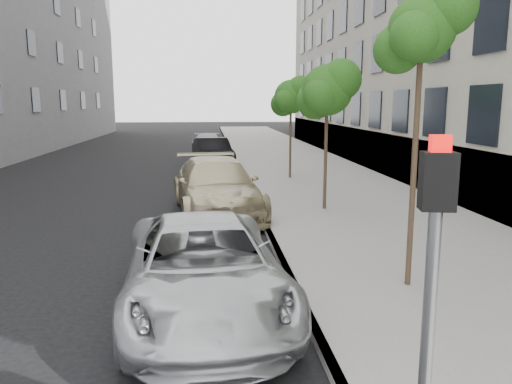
{
  "coord_description": "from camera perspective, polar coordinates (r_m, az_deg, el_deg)",
  "views": [
    {
      "loc": [
        -0.33,
        -6.72,
        3.37
      ],
      "look_at": [
        0.66,
        3.54,
        1.5
      ],
      "focal_mm": 35.0,
      "sensor_mm": 36.0,
      "label": 1
    }
  ],
  "objects": [
    {
      "name": "sedan_blue",
      "position": [
        20.43,
        -5.28,
        2.54
      ],
      "size": [
        1.82,
        3.87,
        1.28
      ],
      "primitive_type": "imported",
      "rotation": [
        0.0,
        0.0,
        0.08
      ],
      "color": "#111E39",
      "rests_on": "ground"
    },
    {
      "name": "tree_mid",
      "position": [
        15.15,
        8.24,
        11.46
      ],
      "size": [
        1.82,
        1.62,
        4.47
      ],
      "color": "#38281C",
      "rests_on": "sidewalk"
    },
    {
      "name": "sidewalk",
      "position": [
        31.24,
        3.06,
        4.18
      ],
      "size": [
        6.4,
        72.0,
        0.14
      ],
      "primitive_type": "cube",
      "color": "gray",
      "rests_on": "ground"
    },
    {
      "name": "suv",
      "position": [
        15.1,
        -4.55,
        0.58
      ],
      "size": [
        3.02,
        6.01,
        1.67
      ],
      "primitive_type": "imported",
      "rotation": [
        0.0,
        0.0,
        0.12
      ],
      "color": "#C0B188",
      "rests_on": "ground"
    },
    {
      "name": "signal_pole",
      "position": [
        3.98,
        19.37,
        -10.08
      ],
      "size": [
        0.27,
        0.22,
        3.0
      ],
      "rotation": [
        0.0,
        0.0,
        -0.19
      ],
      "color": "#939699",
      "rests_on": "sidewalk"
    },
    {
      "name": "tree_far",
      "position": [
        21.52,
        4.08,
        10.81
      ],
      "size": [
        1.75,
        1.55,
        4.31
      ],
      "color": "#38281C",
      "rests_on": "sidewalk"
    },
    {
      "name": "sedan_rear",
      "position": [
        31.33,
        -5.52,
        5.32
      ],
      "size": [
        2.07,
        4.84,
        1.39
      ],
      "primitive_type": "imported",
      "rotation": [
        0.0,
        0.0,
        0.02
      ],
      "color": "#95979C",
      "rests_on": "ground"
    },
    {
      "name": "ground",
      "position": [
        7.53,
        -2.5,
        -16.32
      ],
      "size": [
        160.0,
        160.0,
        0.0
      ],
      "primitive_type": "plane",
      "color": "black",
      "rests_on": "ground"
    },
    {
      "name": "curb",
      "position": [
        30.94,
        -2.69,
        4.13
      ],
      "size": [
        0.15,
        72.0,
        0.14
      ],
      "primitive_type": "cube",
      "color": "#9E9B93",
      "rests_on": "ground"
    },
    {
      "name": "tree_near",
      "position": [
        9.04,
        18.59,
        17.11
      ],
      "size": [
        1.51,
        1.31,
        5.15
      ],
      "color": "#38281C",
      "rests_on": "sidewalk"
    },
    {
      "name": "sedan_black",
      "position": [
        26.04,
        -4.98,
        4.48
      ],
      "size": [
        2.31,
        4.82,
        1.53
      ],
      "primitive_type": "imported",
      "rotation": [
        0.0,
        0.0,
        0.15
      ],
      "color": "black",
      "rests_on": "ground"
    },
    {
      "name": "minivan",
      "position": [
        8.14,
        -6.02,
        -8.59
      ],
      "size": [
        2.89,
        5.54,
        1.49
      ],
      "primitive_type": "imported",
      "rotation": [
        0.0,
        0.0,
        0.08
      ],
      "color": "silver",
      "rests_on": "ground"
    }
  ]
}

